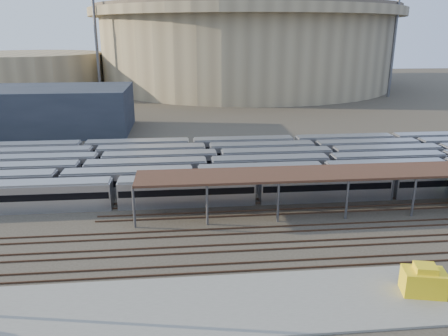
% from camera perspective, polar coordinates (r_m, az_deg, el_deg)
% --- Properties ---
extents(ground, '(420.00, 420.00, 0.00)m').
position_cam_1_polar(ground, '(51.75, -2.74, -8.00)').
color(ground, '#383026').
rests_on(ground, ground).
extents(apron, '(50.00, 9.00, 0.20)m').
position_cam_1_polar(apron, '(38.78, -9.27, -17.68)').
color(apron, gray).
rests_on(apron, ground).
extents(subway_trains, '(120.29, 23.90, 3.60)m').
position_cam_1_polar(subway_trains, '(68.44, -1.60, 0.13)').
color(subway_trains, '#B4B3B8').
rests_on(subway_trains, ground).
extents(inspection_shed, '(60.30, 6.00, 5.30)m').
position_cam_1_polar(inspection_shed, '(58.71, 18.94, -0.58)').
color(inspection_shed, '#535257').
rests_on(inspection_shed, ground).
extents(empty_tracks, '(170.00, 9.62, 0.18)m').
position_cam_1_polar(empty_tracks, '(47.26, -2.41, -10.52)').
color(empty_tracks, '#4C3323').
rests_on(empty_tracks, ground).
extents(stadium, '(124.00, 124.00, 32.50)m').
position_cam_1_polar(stadium, '(188.68, 2.75, 15.82)').
color(stadium, gray).
rests_on(stadium, ground).
extents(secondary_arena, '(56.00, 56.00, 14.00)m').
position_cam_1_polar(secondary_arena, '(186.49, -24.19, 11.40)').
color(secondary_arena, gray).
rests_on(secondary_arena, ground).
extents(service_building, '(42.00, 20.00, 10.00)m').
position_cam_1_polar(service_building, '(108.21, -23.41, 6.95)').
color(service_building, '#1E232D').
rests_on(service_building, ground).
extents(floodlight_0, '(4.00, 1.00, 38.40)m').
position_cam_1_polar(floodlight_0, '(159.09, -16.40, 16.33)').
color(floodlight_0, '#535257').
rests_on(floodlight_0, ground).
extents(floodlight_2, '(4.00, 1.00, 38.40)m').
position_cam_1_polar(floodlight_2, '(163.42, 21.42, 15.87)').
color(floodlight_2, '#535257').
rests_on(floodlight_2, ground).
extents(floodlight_3, '(4.00, 1.00, 38.40)m').
position_cam_1_polar(floodlight_3, '(206.78, -8.17, 16.98)').
color(floodlight_3, '#535257').
rests_on(floodlight_3, ground).
extents(yellow_equipment, '(3.94, 2.95, 2.21)m').
position_cam_1_polar(yellow_equipment, '(43.11, 24.59, -13.40)').
color(yellow_equipment, yellow).
rests_on(yellow_equipment, apron).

